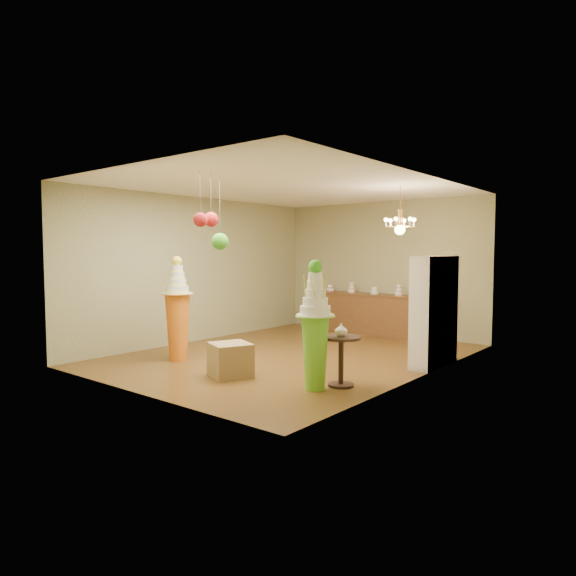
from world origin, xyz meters
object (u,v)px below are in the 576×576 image
Objects in this scene: pedestal_orange at (178,318)px; sideboard at (374,314)px; pedestal_green at (315,336)px; round_table at (341,354)px.

pedestal_orange is 4.72m from sideboard.
sideboard is at bearing 74.58° from pedestal_orange.
pedestal_green is 0.49m from round_table.
pedestal_green is 0.98× the size of pedestal_orange.
pedestal_green is 2.95m from pedestal_orange.
pedestal_green is at bearing -115.77° from round_table.
sideboard is 4.33× the size of round_table.
sideboard is 4.62m from round_table.
pedestal_orange is 0.59× the size of sideboard.
round_table is at bearing -66.12° from sideboard.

